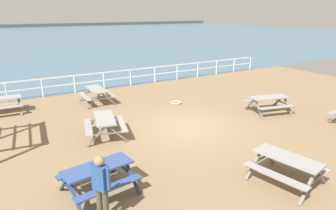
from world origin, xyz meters
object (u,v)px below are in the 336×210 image
picnic_table_far_left (105,122)px  picnic_table_near_right (96,92)px  picnic_table_seaward (98,173)px  picnic_table_far_right (0,102)px  picnic_table_corner (269,101)px  visitor (101,185)px  picnic_table_near_left (287,163)px

picnic_table_far_left → picnic_table_near_right: bearing=-0.2°
picnic_table_seaward → picnic_table_near_right: bearing=65.1°
picnic_table_far_right → picnic_table_seaward: same height
picnic_table_far_left → picnic_table_seaward: bearing=171.8°
picnic_table_near_right → picnic_table_corner: same height
picnic_table_far_left → picnic_table_far_right: bearing=47.2°
picnic_table_near_right → picnic_table_far_right: bearing=83.4°
picnic_table_near_right → picnic_table_far_right: size_ratio=1.00×
picnic_table_far_right → visitor: visitor is taller
picnic_table_near_left → picnic_table_seaward: 5.16m
picnic_table_near_right → picnic_table_far_left: bearing=167.1°
picnic_table_seaward → visitor: bearing=-111.1°
picnic_table_far_right → visitor: bearing=-79.0°
picnic_table_far_right → picnic_table_far_left: bearing=-55.1°
picnic_table_near_right → picnic_table_far_left: same height
picnic_table_far_left → picnic_table_corner: same height
picnic_table_near_right → picnic_table_corner: bearing=-130.0°
picnic_table_seaward → picnic_table_corner: same height
picnic_table_near_left → picnic_table_far_right: (-6.63, 10.63, 0.00)m
picnic_table_seaward → visitor: 1.25m
picnic_table_near_right → picnic_table_seaward: 8.26m
picnic_table_far_right → picnic_table_seaward: size_ratio=0.92×
picnic_table_near_right → picnic_table_far_left: size_ratio=0.87×
picnic_table_corner → visitor: (-9.27, -3.41, 0.36)m
picnic_table_far_right → picnic_table_seaward: (1.95, -8.45, 0.00)m
picnic_table_near_left → picnic_table_far_right: 12.53m
picnic_table_near_right → picnic_table_far_left: 4.54m
picnic_table_near_right → visitor: 9.46m
picnic_table_near_left → picnic_table_far_right: size_ratio=1.13×
picnic_table_far_left → visitor: visitor is taller
picnic_table_near_left → picnic_table_seaward: bearing=53.7°
picnic_table_near_right → picnic_table_far_right: 4.44m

